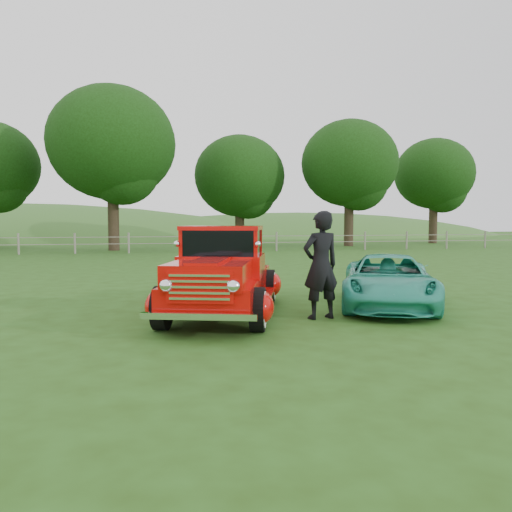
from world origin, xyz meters
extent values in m
plane|color=#264612|center=(0.00, 0.00, 0.00)|extent=(140.00, 140.00, 0.00)
ellipsoid|color=#2F6726|center=(-18.00, 58.00, -4.95)|extent=(84.00, 60.00, 18.00)
ellipsoid|color=#2F6726|center=(20.00, 62.00, -3.85)|extent=(72.00, 52.00, 14.00)
cube|color=gray|center=(0.00, 22.00, 0.55)|extent=(48.00, 0.04, 0.04)
cube|color=gray|center=(0.00, 22.00, 0.95)|extent=(48.00, 0.04, 0.04)
cylinder|color=black|center=(-4.00, 25.00, 2.42)|extent=(0.70, 0.70, 4.84)
ellipsoid|color=black|center=(-4.00, 25.00, 6.82)|extent=(8.00, 8.00, 7.20)
cylinder|color=black|center=(5.00, 29.00, 1.87)|extent=(0.70, 0.70, 3.74)
ellipsoid|color=black|center=(5.00, 29.00, 5.27)|extent=(6.80, 6.80, 6.12)
cylinder|color=black|center=(13.00, 27.00, 2.20)|extent=(0.70, 0.70, 4.40)
ellipsoid|color=black|center=(13.00, 27.00, 6.20)|extent=(7.20, 7.20, 6.48)
cylinder|color=black|center=(22.00, 30.00, 2.09)|extent=(0.70, 0.70, 4.18)
ellipsoid|color=black|center=(22.00, 30.00, 5.89)|extent=(6.60, 6.60, 5.94)
cylinder|color=black|center=(-1.88, 0.46, 0.38)|extent=(0.46, 0.80, 0.76)
cylinder|color=black|center=(-0.30, -0.06, 0.38)|extent=(0.46, 0.80, 0.76)
cylinder|color=black|center=(-0.92, 3.41, 0.38)|extent=(0.46, 0.80, 0.76)
cylinder|color=black|center=(0.66, 2.89, 0.38)|extent=(0.46, 0.80, 0.76)
cube|color=#BF0A06|center=(-0.61, 1.68, 0.58)|extent=(2.90, 4.86, 0.44)
ellipsoid|color=#BF0A06|center=(-1.94, 0.48, 0.42)|extent=(0.63, 0.84, 0.54)
ellipsoid|color=#BF0A06|center=(-0.23, -0.08, 0.42)|extent=(0.63, 0.84, 0.54)
ellipsoid|color=#BF0A06|center=(-0.99, 3.43, 0.42)|extent=(0.63, 0.84, 0.54)
ellipsoid|color=#BF0A06|center=(0.73, 2.87, 0.42)|extent=(0.63, 0.84, 0.54)
cube|color=#BF0A06|center=(-1.09, 0.20, 0.97)|extent=(1.76, 1.93, 0.42)
cube|color=#BF0A06|center=(-0.64, 1.58, 0.99)|extent=(1.93, 1.78, 0.44)
cube|color=black|center=(-0.64, 1.58, 1.46)|extent=(1.72, 1.51, 0.50)
cube|color=#BF0A06|center=(-0.64, 1.58, 1.74)|extent=(1.82, 1.63, 0.08)
cube|color=#BF0A06|center=(-0.19, 2.96, 0.95)|extent=(1.72, 2.22, 0.45)
cube|color=white|center=(-1.33, -0.57, 0.85)|extent=(1.04, 0.42, 0.50)
cube|color=white|center=(-1.37, -0.67, 0.42)|extent=(1.75, 0.65, 0.10)
cube|color=white|center=(0.14, 3.98, 0.42)|extent=(1.66, 0.62, 0.10)
imported|color=teal|center=(3.03, 1.68, 0.57)|extent=(3.44, 4.53, 1.14)
imported|color=black|center=(1.13, 0.78, 1.03)|extent=(0.84, 0.64, 2.07)
camera|label=1|loc=(-2.18, -8.20, 1.87)|focal=35.00mm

